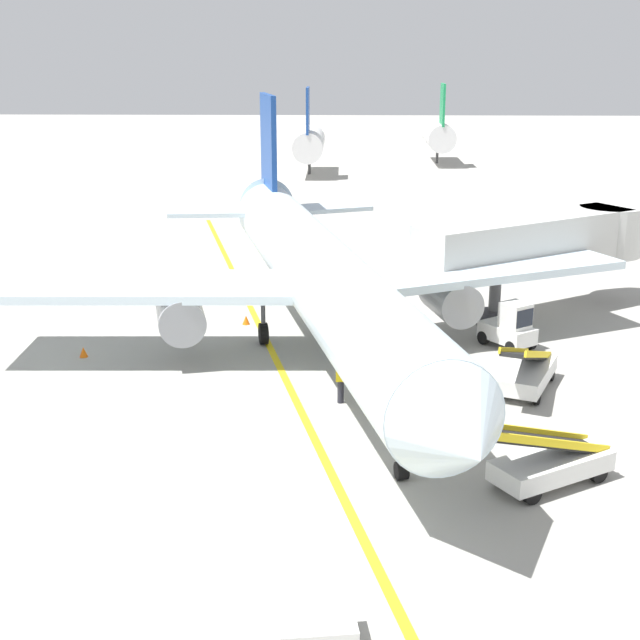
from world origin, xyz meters
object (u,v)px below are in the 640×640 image
Objects in this scene: belt_loader_aft_hold at (527,371)px; safety_cone_wingtip_left at (246,320)px; baggage_tug_near_wing at (510,328)px; jet_bridge at (547,241)px; ground_crew_marshaller at (341,379)px; safety_cone_nose_left at (83,352)px; belt_loader_forward_hold at (549,461)px; airliner at (319,274)px.

belt_loader_aft_hold reaches higher than safety_cone_wingtip_left.
belt_loader_aft_hold reaches higher than baggage_tug_near_wing.
jet_bridge is at bearing 64.99° from baggage_tug_near_wing.
baggage_tug_near_wing is at bearing 41.16° from ground_crew_marshaller.
safety_cone_nose_left is 1.00× the size of safety_cone_wingtip_left.
baggage_tug_near_wing is 0.53× the size of belt_loader_aft_hold.
jet_bridge reaches higher than belt_loader_forward_hold.
airliner is 79.47× the size of safety_cone_nose_left.
safety_cone_nose_left and safety_cone_wingtip_left have the same top height.
safety_cone_nose_left is at bearing 147.36° from belt_loader_forward_hold.
baggage_tug_near_wing is 1.59× the size of ground_crew_marshaller.
belt_loader_aft_hold is (-2.84, -10.61, -2.77)m from jet_bridge.
jet_bridge reaches higher than baggage_tug_near_wing.
jet_bridge is 15.03m from safety_cone_wingtip_left.
jet_bridge is 4.50× the size of baggage_tug_near_wing.
baggage_tug_near_wing is at bearing -14.72° from safety_cone_wingtip_left.
belt_loader_forward_hold is (-1.09, -12.62, -0.15)m from baggage_tug_near_wing.
airliner is at bearing -150.00° from jet_bridge.
belt_loader_forward_hold and belt_loader_aft_hold have the same top height.
baggage_tug_near_wing is 0.55× the size of belt_loader_forward_hold.
belt_loader_aft_hold is 2.99× the size of ground_crew_marshaller.
jet_bridge is 2.39× the size of belt_loader_aft_hold.
jet_bridge is 11.33m from belt_loader_aft_hold.
airliner is at bearing -175.47° from baggage_tug_near_wing.
ground_crew_marshaller is at bearing -23.47° from safety_cone_nose_left.
belt_loader_forward_hold is at bearing -59.09° from airliner.
belt_loader_aft_hold is (-0.22, -4.98, -0.15)m from baggage_tug_near_wing.
airliner is 12.92× the size of baggage_tug_near_wing.
ground_crew_marshaller is (-7.09, -1.40, 0.13)m from belt_loader_aft_hold.
safety_cone_wingtip_left is at bearing 115.39° from ground_crew_marshaller.
belt_loader_aft_hold is 14.15m from safety_cone_wingtip_left.
jet_bridge is 15.81m from ground_crew_marshaller.
safety_cone_wingtip_left is at bearing 124.30° from belt_loader_forward_hold.
airliner is 12.56m from jet_bridge.
ground_crew_marshaller is at bearing -168.81° from belt_loader_aft_hold.
belt_loader_aft_hold is (8.04, -4.33, -2.64)m from airliner.
airliner reaches higher than jet_bridge.
belt_loader_aft_hold is (0.87, 7.63, 0.00)m from belt_loader_forward_hold.
airliner is 6.87× the size of belt_loader_aft_hold.
jet_bridge is at bearing 9.91° from safety_cone_wingtip_left.
jet_bridge is 2.47× the size of belt_loader_forward_hold.
safety_cone_wingtip_left is (-3.56, 3.76, -3.20)m from airliner.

